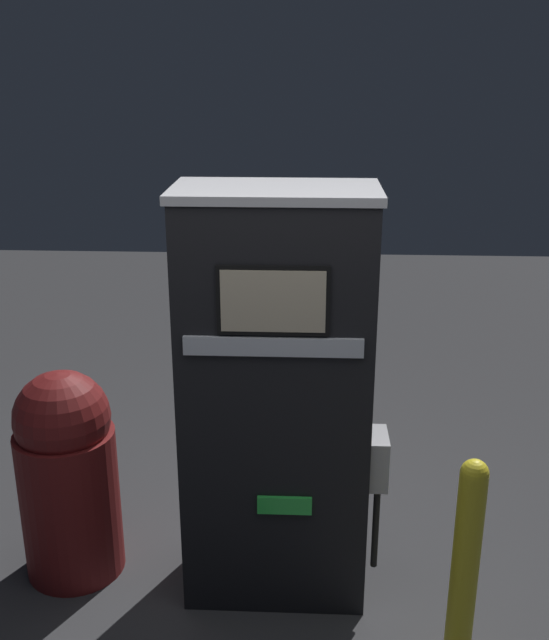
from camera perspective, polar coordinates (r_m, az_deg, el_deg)
ground_plane at (r=3.91m, az=-0.09°, el=-21.38°), size 14.00×14.00×0.00m
gas_pump at (r=3.54m, az=0.14°, el=-6.25°), size 0.98×0.51×2.03m
safety_bollard at (r=3.36m, az=14.31°, el=-17.84°), size 0.11×0.11×1.06m
trash_bin at (r=4.00m, az=-15.47°, el=-11.17°), size 0.50×0.50×1.11m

